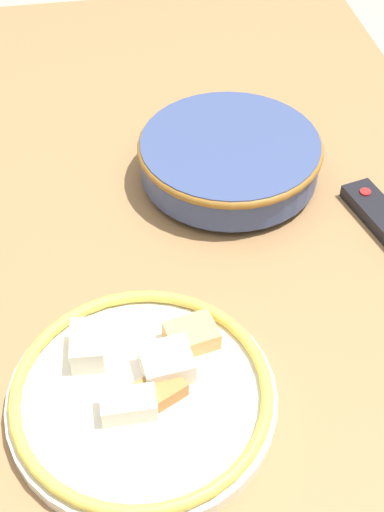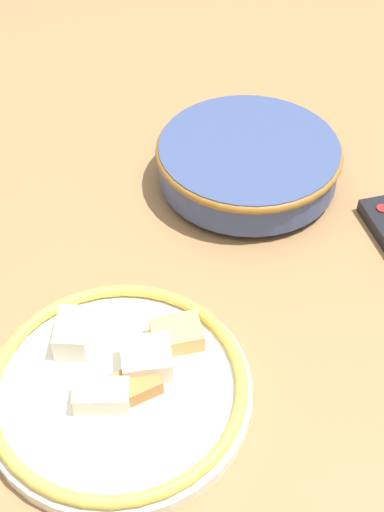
% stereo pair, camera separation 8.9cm
% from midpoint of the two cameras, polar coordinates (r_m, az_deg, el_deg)
% --- Properties ---
extents(ground_plane, '(8.00, 8.00, 0.00)m').
position_cam_midpoint_polar(ground_plane, '(1.57, -1.76, -19.11)').
color(ground_plane, '#B7A88E').
extents(dining_table, '(1.56, 0.89, 0.73)m').
position_cam_midpoint_polar(dining_table, '(1.02, -2.57, -3.11)').
color(dining_table, olive).
rests_on(dining_table, ground_plane).
extents(noodle_bowl, '(0.27, 0.27, 0.07)m').
position_cam_midpoint_polar(noodle_bowl, '(1.06, 0.61, 7.82)').
color(noodle_bowl, '#384775').
rests_on(noodle_bowl, dining_table).
extents(food_plate, '(0.30, 0.30, 0.05)m').
position_cam_midpoint_polar(food_plate, '(0.81, -7.20, -10.94)').
color(food_plate, silver).
rests_on(food_plate, dining_table).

